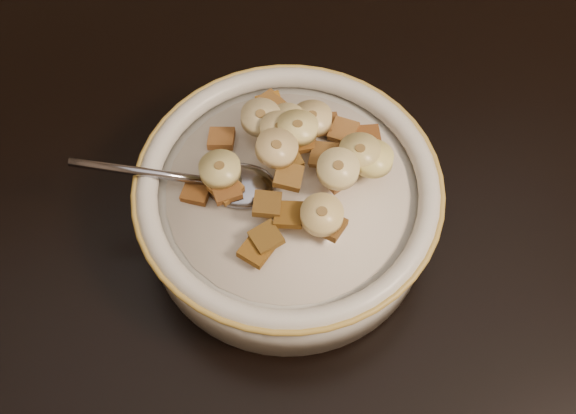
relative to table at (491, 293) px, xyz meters
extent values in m
cube|color=black|center=(0.00, 0.00, 0.00)|extent=(1.42, 0.94, 0.04)
cylinder|color=silver|center=(-0.15, 0.09, 0.05)|extent=(0.22, 0.22, 0.05)
cylinder|color=beige|center=(-0.15, 0.09, 0.07)|extent=(0.19, 0.19, 0.00)
ellipsoid|color=gray|center=(-0.18, 0.10, 0.08)|extent=(0.06, 0.05, 0.01)
cube|color=#98601B|center=(-0.15, 0.17, 0.08)|extent=(0.02, 0.02, 0.01)
cube|color=brown|center=(-0.17, 0.07, 0.09)|extent=(0.03, 0.03, 0.01)
cube|color=brown|center=(-0.08, 0.10, 0.08)|extent=(0.02, 0.02, 0.01)
cube|color=brown|center=(-0.13, 0.12, 0.09)|extent=(0.02, 0.02, 0.01)
cube|color=brown|center=(-0.13, 0.05, 0.09)|extent=(0.03, 0.03, 0.01)
cube|color=brown|center=(-0.15, 0.09, 0.10)|extent=(0.03, 0.03, 0.01)
cube|color=#96611D|center=(-0.20, 0.09, 0.09)|extent=(0.03, 0.03, 0.01)
cube|color=brown|center=(-0.11, 0.08, 0.09)|extent=(0.03, 0.03, 0.01)
cube|color=#8E5B1A|center=(-0.18, 0.04, 0.08)|extent=(0.03, 0.03, 0.01)
cube|color=brown|center=(-0.15, 0.10, 0.10)|extent=(0.02, 0.02, 0.01)
cube|color=brown|center=(-0.16, 0.06, 0.09)|extent=(0.03, 0.03, 0.01)
cube|color=brown|center=(-0.22, 0.10, 0.08)|extent=(0.03, 0.03, 0.01)
cube|color=olive|center=(-0.12, 0.10, 0.09)|extent=(0.03, 0.03, 0.01)
cube|color=brown|center=(-0.20, 0.09, 0.09)|extent=(0.02, 0.02, 0.01)
cube|color=#9C6637|center=(-0.10, 0.13, 0.08)|extent=(0.03, 0.03, 0.01)
cube|color=brown|center=(-0.15, 0.17, 0.08)|extent=(0.03, 0.03, 0.01)
cube|color=brown|center=(-0.08, 0.12, 0.08)|extent=(0.02, 0.02, 0.01)
cube|color=brown|center=(-0.17, 0.05, 0.09)|extent=(0.03, 0.03, 0.01)
cube|color=brown|center=(-0.19, 0.14, 0.08)|extent=(0.02, 0.03, 0.01)
cube|color=brown|center=(-0.11, 0.14, 0.08)|extent=(0.02, 0.02, 0.01)
cylinder|color=#F7D898|center=(-0.13, 0.05, 0.10)|extent=(0.03, 0.03, 0.01)
cylinder|color=#D1B980|center=(-0.15, 0.11, 0.11)|extent=(0.04, 0.04, 0.02)
cylinder|color=#FFEF80|center=(-0.08, 0.09, 0.10)|extent=(0.04, 0.04, 0.01)
cylinder|color=#F3D889|center=(-0.15, 0.13, 0.10)|extent=(0.04, 0.04, 0.01)
cylinder|color=#FEEFA5|center=(-0.13, 0.13, 0.10)|extent=(0.04, 0.04, 0.02)
cylinder|color=#E3D57D|center=(-0.09, 0.09, 0.10)|extent=(0.04, 0.04, 0.01)
cylinder|color=#FEE28B|center=(-0.14, 0.14, 0.10)|extent=(0.03, 0.03, 0.01)
cylinder|color=#CFBA85|center=(-0.16, 0.14, 0.10)|extent=(0.04, 0.04, 0.01)
cylinder|color=#FCED94|center=(-0.11, 0.08, 0.11)|extent=(0.03, 0.03, 0.01)
cylinder|color=#E6D27D|center=(-0.20, 0.11, 0.10)|extent=(0.04, 0.04, 0.01)
cylinder|color=#D8C484|center=(-0.12, 0.13, 0.10)|extent=(0.04, 0.04, 0.01)
camera|label=1|loc=(-0.21, -0.18, 0.54)|focal=45.00mm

